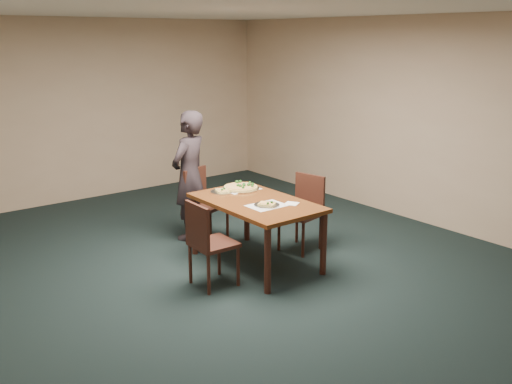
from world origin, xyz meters
TOP-DOWN VIEW (x-y plane):
  - ground at (0.00, 0.00)m, footprint 8.00×8.00m
  - room_shell at (0.00, 0.00)m, footprint 8.00×8.00m
  - dining_table at (0.23, 0.17)m, footprint 0.90×1.50m
  - chair_far at (0.22, 1.27)m, footprint 0.53×0.53m
  - chair_left at (-0.54, -0.01)m, footprint 0.43×0.43m
  - chair_right at (1.00, 0.21)m, footprint 0.49×0.49m
  - diner at (0.11, 1.38)m, footprint 0.71×0.60m
  - placemat_main at (0.39, 0.68)m, footprint 0.42×0.32m
  - placemat_near at (0.20, -0.05)m, footprint 0.40×0.30m
  - pizza_pan at (0.40, 0.68)m, footprint 0.44×0.44m
  - slice_plate_near at (0.20, -0.05)m, footprint 0.28×0.28m
  - slice_plate_far at (0.14, 0.70)m, footprint 0.28×0.28m
  - napkin at (0.46, -0.17)m, footprint 0.19×0.19m

SIDE VIEW (x-z plane):
  - ground at x=0.00m, z-range 0.00..0.00m
  - chair_far at x=0.22m, z-range 0.06..0.97m
  - chair_left at x=-0.54m, z-range 0.06..0.97m
  - chair_right at x=1.00m, z-range 0.06..0.97m
  - dining_table at x=0.23m, z-range 0.28..1.03m
  - placemat_main at x=0.39m, z-range 0.75..0.75m
  - placemat_near at x=0.20m, z-range 0.75..0.75m
  - napkin at x=0.46m, z-range 0.75..0.76m
  - slice_plate_far at x=0.14m, z-range 0.73..0.79m
  - slice_plate_near at x=0.20m, z-range 0.74..0.79m
  - pizza_pan at x=0.40m, z-range 0.74..0.81m
  - diner at x=0.11m, z-range 0.00..1.64m
  - room_shell at x=0.00m, z-range -2.26..5.74m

